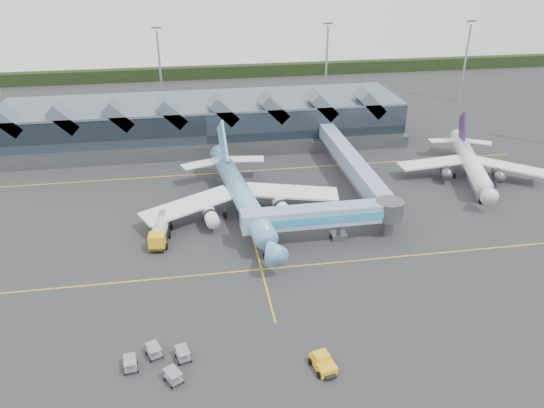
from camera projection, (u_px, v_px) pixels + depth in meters
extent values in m
plane|color=#28282A|center=(254.00, 241.00, 83.03)|extent=(260.00, 260.00, 0.00)
cube|color=gold|center=(261.00, 269.00, 75.98)|extent=(120.00, 0.25, 0.01)
cube|color=gold|center=(236.00, 172.00, 107.72)|extent=(120.00, 0.25, 0.01)
cube|color=gold|center=(246.00, 212.00, 91.85)|extent=(0.25, 60.00, 0.01)
cube|color=black|center=(211.00, 72.00, 179.12)|extent=(260.00, 4.00, 4.00)
cube|color=black|center=(205.00, 122.00, 122.60)|extent=(90.00, 20.00, 9.00)
cube|color=slate|center=(203.00, 102.00, 120.49)|extent=(90.00, 20.00, 0.60)
cube|color=#575B5F|center=(208.00, 152.00, 114.34)|extent=(90.00, 2.50, 2.60)
cube|color=slate|center=(9.00, 120.00, 108.43)|extent=(6.43, 6.00, 6.43)
cube|color=slate|center=(65.00, 117.00, 110.04)|extent=(6.43, 6.00, 6.43)
cube|color=slate|center=(119.00, 114.00, 111.65)|extent=(6.43, 6.00, 6.43)
cube|color=slate|center=(172.00, 112.00, 113.26)|extent=(6.43, 6.00, 6.43)
cube|color=slate|center=(224.00, 109.00, 114.86)|extent=(6.43, 6.00, 6.43)
cube|color=slate|center=(273.00, 107.00, 116.47)|extent=(6.43, 6.00, 6.43)
cube|color=slate|center=(322.00, 105.00, 118.08)|extent=(6.43, 6.00, 6.43)
cube|color=slate|center=(369.00, 103.00, 119.68)|extent=(6.43, 6.00, 6.43)
cylinder|color=#96979E|center=(160.00, 72.00, 139.38)|extent=(0.56, 0.56, 22.00)
cube|color=#575B5F|center=(156.00, 29.00, 134.45)|extent=(2.40, 0.50, 0.90)
cylinder|color=#96979E|center=(326.00, 66.00, 145.96)|extent=(0.56, 0.56, 22.00)
cube|color=#575B5F|center=(328.00, 24.00, 141.02)|extent=(2.40, 0.50, 0.90)
cylinder|color=#96979E|center=(465.00, 63.00, 150.04)|extent=(0.56, 0.56, 22.00)
cube|color=#575B5F|center=(472.00, 22.00, 145.11)|extent=(2.40, 0.50, 0.90)
cylinder|color=#67AFD2|center=(243.00, 198.00, 88.26)|extent=(7.00, 28.61, 3.50)
cone|color=#67AFD2|center=(272.00, 248.00, 74.01)|extent=(4.08, 5.26, 3.50)
cube|color=black|center=(273.00, 246.00, 73.16)|extent=(1.36, 0.50, 0.48)
cone|color=#67AFD2|center=(222.00, 159.00, 103.08)|extent=(4.28, 6.87, 3.50)
cube|color=white|center=(189.00, 205.00, 87.26)|extent=(16.66, 11.53, 1.16)
cube|color=white|center=(292.00, 192.00, 91.82)|extent=(16.63, 8.18, 1.16)
cylinder|color=white|center=(211.00, 216.00, 85.67)|extent=(2.76, 5.10, 2.17)
cylinder|color=white|center=(281.00, 207.00, 88.71)|extent=(2.76, 5.10, 2.17)
cube|color=#67AFD2|center=(223.00, 144.00, 100.05)|extent=(1.52, 8.95, 9.65)
cube|color=white|center=(201.00, 164.00, 100.94)|extent=(7.83, 5.28, 0.23)
cube|color=white|center=(245.00, 159.00, 103.14)|extent=(7.59, 3.69, 0.23)
cylinder|color=#575B5F|center=(265.00, 253.00, 78.03)|extent=(0.26, 0.26, 2.03)
cylinder|color=#575B5F|center=(225.00, 212.00, 89.78)|extent=(0.26, 0.26, 2.03)
cylinder|color=#575B5F|center=(259.00, 207.00, 91.30)|extent=(0.26, 0.26, 2.03)
cylinder|color=black|center=(265.00, 257.00, 78.32)|extent=(0.57, 1.34, 1.30)
cylinder|color=white|center=(472.00, 164.00, 102.59)|extent=(9.28, 21.80, 3.12)
cone|color=white|center=(487.00, 192.00, 91.26)|extent=(4.07, 4.48, 3.12)
cube|color=black|center=(488.00, 190.00, 90.55)|extent=(1.23, 0.66, 0.48)
cone|color=white|center=(459.00, 140.00, 114.37)|extent=(4.42, 5.68, 3.12)
cube|color=white|center=(432.00, 163.00, 104.56)|extent=(13.06, 4.33, 1.04)
cube|color=white|center=(509.00, 167.00, 102.89)|extent=(12.97, 10.73, 1.04)
cylinder|color=#575B5F|center=(446.00, 172.00, 102.36)|extent=(2.93, 4.14, 1.93)
cylinder|color=#575B5F|center=(498.00, 175.00, 101.25)|extent=(2.93, 4.14, 1.93)
cube|color=#2F1849|center=(462.00, 129.00, 111.97)|extent=(2.47, 6.84, 7.60)
cube|color=white|center=(443.00, 140.00, 113.95)|extent=(6.04, 2.47, 0.26)
cube|color=white|center=(477.00, 142.00, 113.14)|extent=(6.23, 4.92, 0.26)
cylinder|color=#575B5F|center=(481.00, 199.00, 94.58)|extent=(0.29, 0.29, 1.81)
cylinder|color=#575B5F|center=(455.00, 173.00, 104.83)|extent=(0.29, 0.29, 1.81)
cylinder|color=#575B5F|center=(482.00, 175.00, 104.22)|extent=(0.29, 0.29, 1.81)
cylinder|color=black|center=(481.00, 202.00, 94.84)|extent=(0.78, 1.24, 1.16)
cube|color=#7BA3CD|center=(321.00, 215.00, 81.46)|extent=(20.20, 3.29, 2.92)
cube|color=#2A93D3|center=(324.00, 220.00, 80.08)|extent=(20.16, 0.39, 1.21)
cube|color=#7BA3CD|center=(250.00, 222.00, 79.71)|extent=(2.66, 3.26, 3.02)
cylinder|color=#575B5F|center=(339.00, 226.00, 82.91)|extent=(0.71, 0.71, 4.36)
cube|color=#575B5F|center=(338.00, 236.00, 83.69)|extent=(2.45, 2.05, 0.91)
cylinder|color=black|center=(332.00, 237.00, 83.57)|extent=(0.42, 0.91, 0.91)
cylinder|color=black|center=(344.00, 236.00, 83.89)|extent=(0.42, 0.91, 0.91)
cylinder|color=#575B5F|center=(389.00, 210.00, 83.20)|extent=(4.43, 4.43, 3.02)
cylinder|color=#575B5F|center=(388.00, 222.00, 84.18)|extent=(1.81, 1.81, 4.36)
cube|color=black|center=(161.00, 235.00, 83.19)|extent=(3.42, 9.15, 0.50)
cube|color=yellow|center=(157.00, 241.00, 79.71)|extent=(2.62, 2.45, 2.18)
cube|color=black|center=(156.00, 240.00, 78.78)|extent=(2.18, 0.41, 0.99)
cylinder|color=silver|center=(161.00, 224.00, 83.65)|extent=(2.95, 5.98, 2.28)
sphere|color=silver|center=(164.00, 216.00, 86.22)|extent=(2.18, 2.18, 2.18)
sphere|color=silver|center=(158.00, 233.00, 81.08)|extent=(2.18, 2.18, 2.18)
cylinder|color=black|center=(150.00, 247.00, 80.59)|extent=(0.46, 1.03, 0.99)
cylinder|color=black|center=(166.00, 246.00, 80.69)|extent=(0.46, 1.03, 0.99)
cylinder|color=black|center=(154.00, 235.00, 83.69)|extent=(0.46, 1.03, 0.99)
cylinder|color=black|center=(169.00, 235.00, 83.79)|extent=(0.46, 1.03, 0.99)
cylinder|color=black|center=(156.00, 228.00, 85.91)|extent=(0.46, 1.03, 0.99)
cylinder|color=black|center=(171.00, 227.00, 86.01)|extent=(0.46, 1.03, 0.99)
cube|color=yellow|center=(323.00, 364.00, 58.22)|extent=(2.64, 3.61, 0.91)
cube|color=yellow|center=(321.00, 356.00, 58.37)|extent=(1.90, 1.76, 0.63)
cube|color=black|center=(330.00, 376.00, 56.89)|extent=(1.39, 0.98, 0.27)
cylinder|color=black|center=(319.00, 375.00, 57.10)|extent=(0.42, 0.77, 0.73)
cylinder|color=black|center=(336.00, 370.00, 57.78)|extent=(0.42, 0.77, 0.73)
cylinder|color=black|center=(310.00, 362.00, 58.90)|extent=(0.42, 0.77, 0.73)
cylinder|color=black|center=(327.00, 357.00, 59.59)|extent=(0.42, 0.77, 0.73)
cube|color=#97999F|center=(154.00, 353.00, 59.97)|extent=(1.98, 2.42, 0.14)
cube|color=#97999F|center=(153.00, 346.00, 59.57)|extent=(1.98, 2.42, 0.08)
cylinder|color=black|center=(158.00, 349.00, 61.03)|extent=(0.23, 0.36, 0.34)
cube|color=#97999F|center=(183.00, 356.00, 59.50)|extent=(1.83, 2.36, 0.14)
cube|color=#97999F|center=(182.00, 350.00, 59.10)|extent=(1.83, 2.36, 0.08)
cylinder|color=black|center=(187.00, 352.00, 60.54)|extent=(0.20, 0.36, 0.34)
cube|color=#97999F|center=(131.00, 366.00, 58.14)|extent=(1.56, 2.22, 0.14)
cube|color=#97999F|center=(130.00, 359.00, 57.73)|extent=(1.56, 2.22, 0.08)
cylinder|color=black|center=(137.00, 362.00, 59.12)|extent=(0.15, 0.35, 0.34)
cube|color=#97999F|center=(173.00, 378.00, 56.49)|extent=(2.18, 2.46, 0.14)
cube|color=#97999F|center=(173.00, 372.00, 56.09)|extent=(2.18, 2.46, 0.08)
cylinder|color=black|center=(176.00, 373.00, 57.57)|extent=(0.27, 0.35, 0.34)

